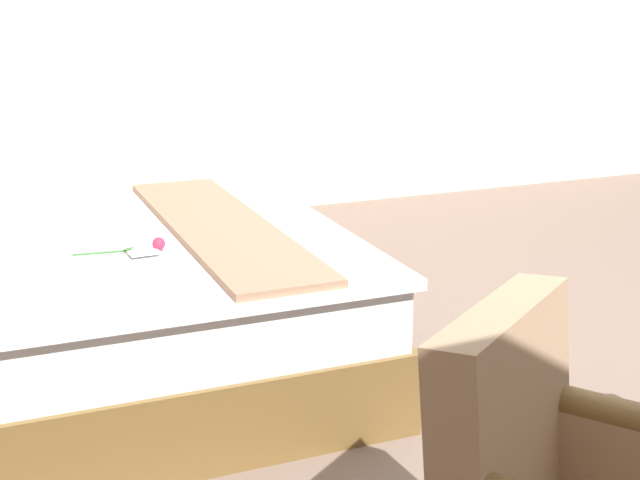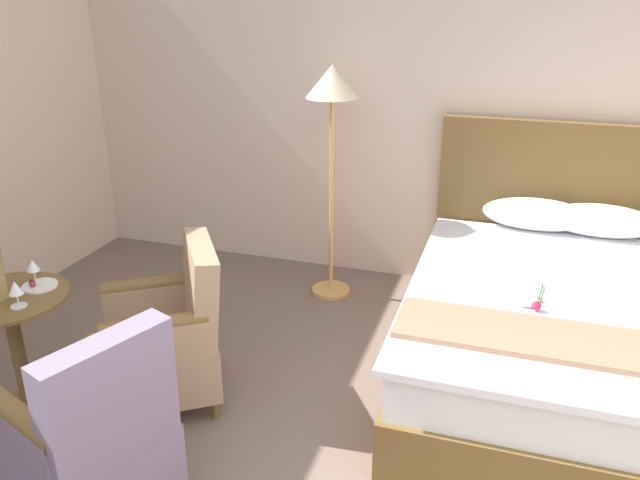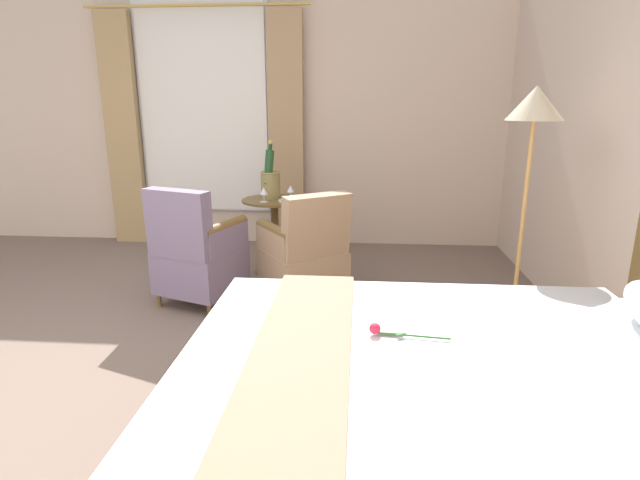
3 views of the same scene
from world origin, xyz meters
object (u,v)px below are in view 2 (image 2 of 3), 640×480
Objects in this scene: wine_glass_near_edge at (33,267)px; armchair_facing_bed at (92,441)px; snack_plate at (39,285)px; bed at (565,325)px; wine_glass_near_bucket at (16,290)px; armchair_by_window at (168,337)px; floor_lamp_brass at (332,104)px; side_table_round at (17,349)px.

wine_glass_near_edge is 0.14× the size of armchair_facing_bed.
snack_plate is (0.04, -0.02, -0.09)m from wine_glass_near_edge.
wine_glass_near_bucket is (-2.53, -1.29, 0.44)m from bed.
armchair_by_window is (0.52, 0.42, -0.40)m from wine_glass_near_bucket.
bed is 2.83m from snack_plate.
bed is 1.34× the size of floor_lamp_brass.
armchair_by_window is at bearing -156.52° from bed.
side_table_round is at bearing -155.38° from bed.
floor_lamp_brass is 2.11m from snack_plate.
armchair_by_window reaches higher than wine_glass_near_bucket.
snack_plate is (-2.59, -1.09, 0.36)m from bed.
snack_plate is at bearing 139.71° from armchair_facing_bed.
floor_lamp_brass is 2.08m from wine_glass_near_edge.
wine_glass_near_edge is (-1.06, -1.69, -0.59)m from floor_lamp_brass.
side_table_round is 0.35m from snack_plate.
floor_lamp_brass is at bearing 59.21° from snack_plate.
side_table_round is at bearing 154.04° from wine_glass_near_bucket.
armchair_facing_bed is (0.80, -0.48, 0.01)m from side_table_round.
side_table_round is (-1.10, -1.85, -0.99)m from floor_lamp_brass.
bed is 16.34× the size of wine_glass_near_edge.
armchair_facing_bed reaches higher than armchair_by_window.
side_table_round is 0.78× the size of armchair_by_window.
floor_lamp_brass reaches higher than wine_glass_near_bucket.
snack_plate is at bearing -120.79° from floor_lamp_brass.
armchair_facing_bed is (0.67, -0.41, -0.38)m from wine_glass_near_bucket.
wine_glass_near_edge is 0.76m from armchair_by_window.
wine_glass_near_edge is at bearing -157.90° from bed.
floor_lamp_brass is 12.35× the size of wine_glass_near_bucket.
wine_glass_near_bucket is 0.23m from snack_plate.
side_table_round is 0.42m from wine_glass_near_bucket.
armchair_facing_bed is at bearing -30.72° from side_table_round.
bed reaches higher than armchair_facing_bed.
snack_plate is at bearing 59.13° from side_table_round.
floor_lamp_brass is at bearing 158.22° from bed.
snack_plate is (-0.06, 0.20, -0.08)m from wine_glass_near_bucket.
wine_glass_near_edge is at bearing -162.55° from armchair_by_window.
side_table_round is at bearing 149.28° from armchair_facing_bed.
bed is 2.87m from wine_glass_near_bucket.
bed is 2.52m from armchair_facing_bed.
wine_glass_near_bucket is 0.15× the size of armchair_by_window.
bed reaches higher than wine_glass_near_bucket.
snack_plate is at bearing 105.68° from wine_glass_near_bucket.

